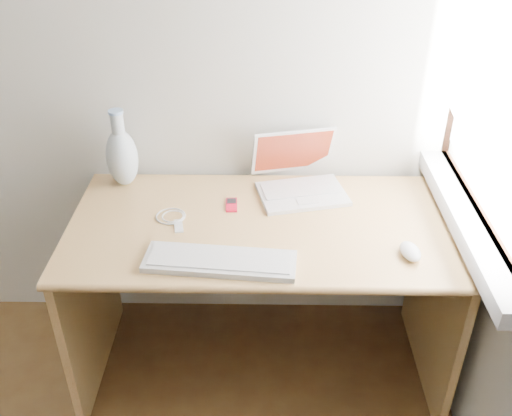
{
  "coord_description": "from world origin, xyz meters",
  "views": [
    {
      "loc": [
        1.02,
        -0.28,
        1.84
      ],
      "look_at": [
        0.99,
        1.35,
        0.8
      ],
      "focal_mm": 40.0,
      "sensor_mm": 36.0,
      "label": 1
    }
  ],
  "objects_px": {
    "desk": "(262,255)",
    "laptop": "(302,179)",
    "external_keyboard": "(220,261)",
    "vase": "(122,155)"
  },
  "relations": [
    {
      "from": "desk",
      "to": "laptop",
      "type": "bearing_deg",
      "value": 44.24
    },
    {
      "from": "laptop",
      "to": "external_keyboard",
      "type": "bearing_deg",
      "value": -134.43
    },
    {
      "from": "desk",
      "to": "vase",
      "type": "height_order",
      "value": "vase"
    },
    {
      "from": "laptop",
      "to": "vase",
      "type": "distance_m",
      "value": 0.69
    },
    {
      "from": "desk",
      "to": "laptop",
      "type": "relative_size",
      "value": 3.76
    },
    {
      "from": "external_keyboard",
      "to": "vase",
      "type": "relative_size",
      "value": 1.6
    },
    {
      "from": "laptop",
      "to": "external_keyboard",
      "type": "relative_size",
      "value": 0.73
    },
    {
      "from": "external_keyboard",
      "to": "vase",
      "type": "xyz_separation_m",
      "value": [
        -0.41,
        0.5,
        0.11
      ]
    },
    {
      "from": "desk",
      "to": "external_keyboard",
      "type": "height_order",
      "value": "external_keyboard"
    },
    {
      "from": "laptop",
      "to": "external_keyboard",
      "type": "height_order",
      "value": "laptop"
    }
  ]
}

